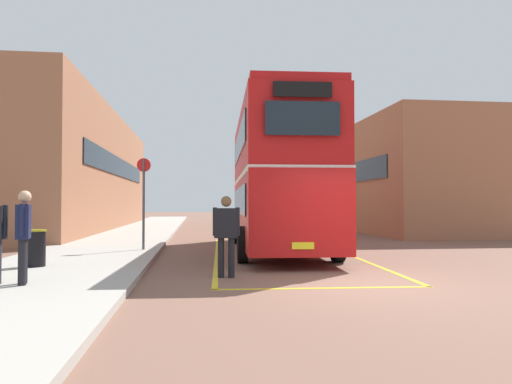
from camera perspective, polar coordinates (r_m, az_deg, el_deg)
name	(u,v)px	position (r m, az deg, el deg)	size (l,w,h in m)	color
ground_plane	(265,236)	(23.68, 1.03, -5.29)	(135.60, 135.60, 0.00)	brown
sidewalk_left	(136,233)	(26.03, -14.10, -4.74)	(4.00, 57.60, 0.14)	#A39E93
brick_building_left	(77,173)	(31.41, -20.62, 2.16)	(5.26, 25.64, 7.01)	#9E6647
depot_building_right	(407,179)	(29.28, 17.62, 1.52)	(6.85, 14.01, 6.12)	#9E6647
double_decker_bus	(277,177)	(16.26, 2.48, 1.80)	(3.24, 10.42, 4.75)	black
single_deck_bus	(273,203)	(36.11, 2.04, -1.34)	(3.12, 9.68, 3.02)	black
pedestrian_boarding	(226,230)	(10.43, -3.58, -4.54)	(0.59, 0.30, 1.77)	black
pedestrian_waiting_far	(23,230)	(9.68, -26.03, -4.09)	(0.32, 0.56, 1.70)	black
litter_bin	(36,248)	(12.33, -24.80, -6.09)	(0.46, 0.46, 0.86)	black
bus_stop_sign	(144,195)	(15.71, -13.27, -0.34)	(0.44, 0.08, 2.93)	#4C4C51
bay_marking_yellow	(286,257)	(14.41, 3.60, -7.78)	(4.83, 12.51, 0.01)	gold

